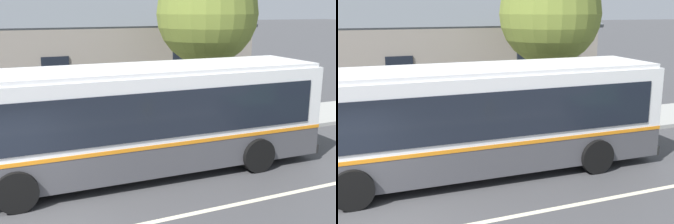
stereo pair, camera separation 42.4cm
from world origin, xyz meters
The scene contains 4 objects.
sidewalk_far centered at (0.00, 6.00, 0.07)m, with size 60.00×3.00×0.15m, color #9E9E99.
transit_bus centered at (3.39, 2.90, 1.64)m, with size 11.38×2.94×3.05m.
street_tree_primary centered at (7.81, 6.76, 4.31)m, with size 3.93×3.93×6.37m.
bus_stop_sign centered at (9.13, 4.99, 1.64)m, with size 0.36×0.07×2.40m.
Camera 2 is at (0.25, -8.05, 4.59)m, focal length 45.00 mm.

